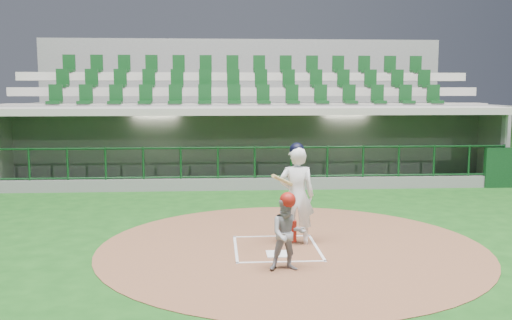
{
  "coord_description": "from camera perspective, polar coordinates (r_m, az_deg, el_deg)",
  "views": [
    {
      "loc": [
        -1.06,
        -10.49,
        2.92
      ],
      "look_at": [
        -0.18,
        2.6,
        1.3
      ],
      "focal_mm": 40.0,
      "sensor_mm": 36.0,
      "label": 1
    }
  ],
  "objects": [
    {
      "name": "catcher",
      "position": [
        9.27,
        3.17,
        -7.21
      ],
      "size": [
        0.6,
        0.47,
        1.29
      ],
      "color": "#94959A",
      "rests_on": "dirt_circle"
    },
    {
      "name": "batter_box_chalk",
      "position": [
        10.65,
        2.05,
        -8.79
      ],
      "size": [
        1.55,
        1.8,
        0.01
      ],
      "color": "silver",
      "rests_on": "ground"
    },
    {
      "name": "ground",
      "position": [
        10.94,
        1.89,
        -8.45
      ],
      "size": [
        120.0,
        120.0,
        0.0
      ],
      "primitive_type": "plane",
      "color": "#134212",
      "rests_on": "ground"
    },
    {
      "name": "seating_deck",
      "position": [
        21.47,
        -0.98,
        3.05
      ],
      "size": [
        17.0,
        6.72,
        5.15
      ],
      "color": "slate",
      "rests_on": "ground"
    },
    {
      "name": "dugout_structure",
      "position": [
        18.45,
        -0.03,
        0.94
      ],
      "size": [
        16.4,
        3.7,
        3.0
      ],
      "color": "gray",
      "rests_on": "ground"
    },
    {
      "name": "batter",
      "position": [
        10.79,
        4.07,
        -3.38
      ],
      "size": [
        0.9,
        0.9,
        1.93
      ],
      "color": "white",
      "rests_on": "dirt_circle"
    },
    {
      "name": "dirt_circle",
      "position": [
        10.78,
        3.6,
        -8.66
      ],
      "size": [
        7.2,
        7.2,
        0.01
      ],
      "primitive_type": "cylinder",
      "color": "brown",
      "rests_on": "ground"
    },
    {
      "name": "home_plate",
      "position": [
        10.26,
        2.28,
        -9.37
      ],
      "size": [
        0.43,
        0.43,
        0.02
      ],
      "primitive_type": "cube",
      "color": "white",
      "rests_on": "dirt_circle"
    }
  ]
}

